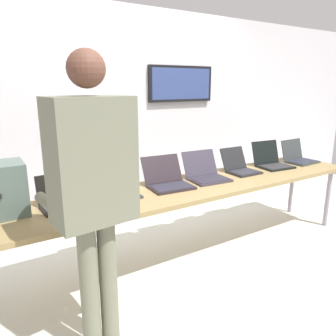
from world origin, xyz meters
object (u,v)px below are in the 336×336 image
Objects in this scene: laptop_station_3 at (206,173)px; laptop_station_5 at (272,161)px; laptop_station_6 at (298,157)px; person at (92,182)px; laptop_station_0 at (64,199)px; laptop_station_1 at (117,188)px; laptop_station_2 at (168,180)px; laptop_station_4 at (240,167)px; workbench at (195,189)px.

laptop_station_3 is 0.95m from laptop_station_5.
laptop_station_6 is (1.40, -0.00, -0.00)m from laptop_station_3.
person is (-1.37, -0.71, 0.31)m from laptop_station_3.
laptop_station_0 is 0.78m from person.
laptop_station_5 reaches higher than laptop_station_0.
laptop_station_6 is (0.45, -0.01, -0.00)m from laptop_station_5.
laptop_station_1 is 0.84× the size of laptop_station_5.
laptop_station_0 is 0.91× the size of laptop_station_5.
laptop_station_1 is 0.48m from laptop_station_2.
laptop_station_4 is at bearing 1.28° from laptop_station_2.
workbench is at bearing -155.63° from laptop_station_3.
laptop_station_2 is (0.48, -0.02, -0.00)m from laptop_station_1.
laptop_station_5 reaches higher than workbench.
laptop_station_4 is (0.47, 0.02, -0.00)m from laptop_station_3.
laptop_station_2 reaches higher than laptop_station_4.
laptop_station_5 is at bearing -0.24° from laptop_station_1.
workbench is at bearing -8.80° from laptop_station_1.
person reaches higher than laptop_station_6.
workbench is 2.05× the size of person.
person is at bearing -162.63° from laptop_station_5.
laptop_station_3 reaches higher than laptop_station_2.
person is (-1.84, -0.74, 0.31)m from laptop_station_4.
laptop_station_4 is at bearing 21.74° from person.
laptop_station_6 is (1.83, -0.00, 0.00)m from laptop_station_2.
laptop_station_4 is 0.90× the size of laptop_station_5.
person is (-0.45, -0.73, 0.31)m from laptop_station_1.
laptop_station_1 is 0.18× the size of person.
laptop_station_4 is (1.39, 0.00, -0.01)m from laptop_station_1.
laptop_station_1 is at bearing 3.11° from laptop_station_0.
laptop_station_5 reaches higher than laptop_station_2.
laptop_station_3 reaches higher than laptop_station_4.
laptop_station_6 is 2.88m from person.
laptop_station_1 is 0.93× the size of laptop_station_4.
laptop_station_2 is 1.22m from person.
laptop_station_2 is 1.83m from laptop_station_6.
laptop_station_4 is 0.20× the size of person.
laptop_station_5 reaches higher than laptop_station_3.
laptop_station_0 is 1.09× the size of laptop_station_1.
laptop_station_0 is at bearing 175.74° from workbench.
laptop_station_2 is 1.04× the size of laptop_station_3.
laptop_station_5 is at bearing -1.26° from laptop_station_4.
laptop_station_4 is (0.67, 0.11, 0.10)m from workbench.
laptop_station_1 is 0.88× the size of laptop_station_6.
laptop_station_5 is (1.87, -0.01, 0.00)m from laptop_station_1.
laptop_station_0 reaches higher than workbench.
laptop_station_0 is 2.77m from laptop_station_6.
laptop_station_5 reaches higher than laptop_station_1.
laptop_station_6 is at bearing -0.53° from laptop_station_1.
laptop_station_2 is at bearing 158.36° from workbench.
laptop_station_6 reaches higher than workbench.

